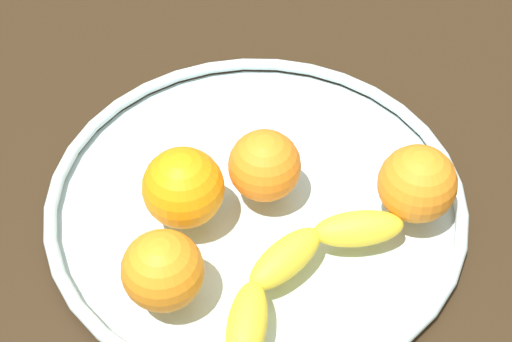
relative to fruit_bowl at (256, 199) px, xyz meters
The scene contains 7 objects.
ground_plane 2.92cm from the fruit_bowl, ahead, with size 131.08×131.08×4.00cm, color black.
fruit_bowl is the anchor object (origin of this frame).
banana 10.66cm from the fruit_bowl, 81.87° to the left, with size 20.48×11.27×3.13cm.
orange_front_left 4.26cm from the fruit_bowl, 163.62° to the left, with size 6.56×6.56×6.56cm, color orange.
orange_center 13.76cm from the fruit_bowl, 28.89° to the left, with size 6.66×6.66×6.66cm, color orange.
orange_back_right 8.09cm from the fruit_bowl, ahead, with size 7.18×7.18×7.18cm, color orange.
orange_front_right 14.77cm from the fruit_bowl, 145.46° to the left, with size 6.93×6.93×6.93cm, color orange.
Camera 1 is at (20.23, 40.02, 55.35)cm, focal length 53.44 mm.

